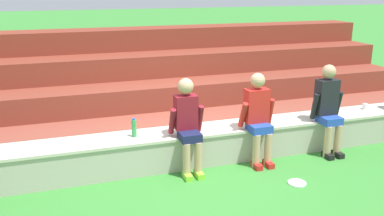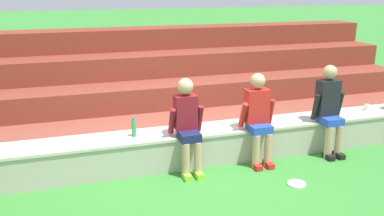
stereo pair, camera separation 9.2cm
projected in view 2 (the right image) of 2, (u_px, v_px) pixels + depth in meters
ground_plane at (205, 168)px, 6.11m from camera, size 80.00×80.00×0.00m
stone_seating_wall at (199, 144)px, 6.29m from camera, size 8.69×0.61×0.52m
brick_bleachers at (162, 85)px, 8.38m from camera, size 9.76×2.97×1.73m
person_center at (187, 123)px, 5.83m from camera, size 0.50×0.57×1.36m
person_right_of_center at (258, 116)px, 6.11m from camera, size 0.53×0.51×1.38m
person_far_right at (329, 108)px, 6.45m from camera, size 0.52×0.52×1.43m
water_bottle_near_right at (134, 128)px, 5.90m from camera, size 0.07×0.07×0.28m
plastic_cup_right_end at (367, 107)px, 7.14m from camera, size 0.09×0.09×0.10m
frisbee at (297, 184)px, 5.62m from camera, size 0.25×0.25×0.02m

